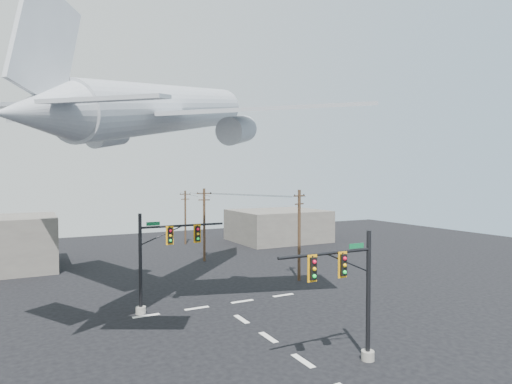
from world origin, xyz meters
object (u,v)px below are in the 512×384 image
signal_mast_far (159,259)px  utility_pole_c (185,216)px  utility_pole_b (204,223)px  airliner (170,110)px  utility_pole_a (299,233)px  signal_mast_near (352,295)px

signal_mast_far → utility_pole_c: bearing=68.3°
utility_pole_b → airliner: (-8.79, -15.66, 11.09)m
utility_pole_a → airliner: bearing=165.4°
utility_pole_a → utility_pole_c: size_ratio=1.10×
utility_pole_c → airliner: airliner is taller
signal_mast_near → airliner: airliner is taller
utility_pole_c → airliner: (-10.93, -29.50, 11.44)m
utility_pole_a → utility_pole_c: (-2.76, 27.56, -0.43)m
utility_pole_b → utility_pole_c: bearing=98.1°
signal_mast_far → airliner: (1.33, 1.34, 11.70)m
signal_mast_near → utility_pole_c: 45.44m
signal_mast_near → utility_pole_a: size_ratio=0.81×
signal_mast_far → utility_pole_a: 15.39m
signal_mast_far → utility_pole_a: utility_pole_a is taller
utility_pole_c → airliner: size_ratio=0.30×
signal_mast_far → utility_pole_b: size_ratio=0.85×
airliner → utility_pole_b: bearing=15.1°
utility_pole_a → airliner: airliner is taller
signal_mast_far → utility_pole_c: 33.19m
signal_mast_near → utility_pole_c: utility_pole_c is taller
signal_mast_far → airliner: bearing=45.3°
signal_mast_near → utility_pole_c: size_ratio=0.89×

